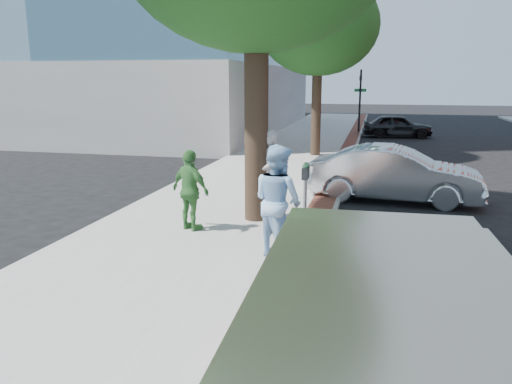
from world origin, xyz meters
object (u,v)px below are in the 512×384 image
(parking_meter, at_px, (305,184))
(sedan_silver, at_px, (395,174))
(person_officer, at_px, (278,201))
(person_green, at_px, (191,190))
(person_gray, at_px, (268,175))
(bg_car, at_px, (397,126))

(parking_meter, relative_size, sedan_silver, 0.33)
(person_officer, xyz_separation_m, sedan_silver, (2.17, 5.33, -0.41))
(parking_meter, height_order, person_green, person_green)
(person_gray, xyz_separation_m, person_officer, (0.67, -2.29, -0.02))
(person_gray, bearing_deg, parking_meter, 13.85)
(person_gray, height_order, person_officer, person_gray)
(person_gray, bearing_deg, person_green, -80.79)
(sedan_silver, distance_m, bg_car, 15.81)
(parking_meter, height_order, sedan_silver, parking_meter)
(parking_meter, relative_size, person_officer, 0.74)
(parking_meter, bearing_deg, person_green, -174.36)
(parking_meter, distance_m, person_officer, 1.37)
(person_green, height_order, sedan_silver, person_green)
(parking_meter, distance_m, person_green, 2.37)
(person_officer, relative_size, bg_car, 0.52)
(person_green, bearing_deg, person_officer, 177.25)
(sedan_silver, bearing_deg, parking_meter, 160.43)
(person_officer, xyz_separation_m, person_green, (-2.05, 1.10, -0.16))
(sedan_silver, bearing_deg, person_gray, 142.48)
(person_officer, height_order, sedan_silver, person_officer)
(sedan_silver, xyz_separation_m, bg_car, (0.59, 15.80, -0.09))
(person_officer, height_order, bg_car, person_officer)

